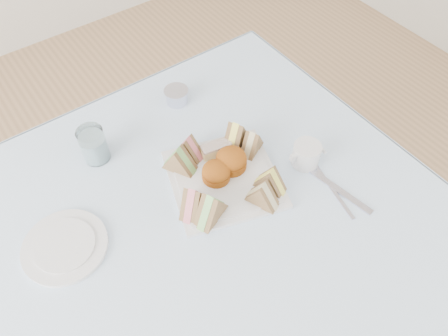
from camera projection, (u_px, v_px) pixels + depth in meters
floor at (218, 325)px, 1.58m from camera, size 4.00×4.00×0.00m
table at (217, 284)px, 1.29m from camera, size 0.90×0.90×0.74m
tablecloth at (215, 218)px, 1.00m from camera, size 1.02×1.02×0.01m
serving_plate at (224, 179)px, 1.05m from camera, size 0.32×0.32×0.01m
sandwich_fl_a at (193, 199)px, 0.97m from camera, size 0.09×0.08×0.07m
sandwich_fl_b at (211, 206)px, 0.95m from camera, size 0.10×0.07×0.08m
sandwich_fr_a at (270, 179)px, 1.00m from camera, size 0.06×0.08×0.07m
sandwich_fr_b at (262, 193)px, 0.98m from camera, size 0.06×0.09×0.07m
sandwich_bl_a at (179, 159)px, 1.04m from camera, size 0.07×0.09×0.07m
sandwich_bl_b at (189, 147)px, 1.06m from camera, size 0.06×0.08×0.07m
sandwich_br_a at (252, 142)px, 1.08m from camera, size 0.08×0.06×0.07m
sandwich_br_b at (236, 134)px, 1.08m from camera, size 0.09×0.08×0.08m
scone_left at (216, 172)px, 1.03m from camera, size 0.09×0.09×0.05m
scone_right at (231, 160)px, 1.05m from camera, size 0.08×0.08×0.05m
pastry_slice at (216, 149)px, 1.08m from camera, size 0.08×0.04×0.04m
side_plate at (65, 246)px, 0.94m from camera, size 0.24×0.24×0.01m
water_glass at (94, 145)px, 1.07m from camera, size 0.08×0.08×0.10m
tea_strainer at (177, 97)px, 1.21m from camera, size 0.07×0.07×0.04m
knife at (334, 187)px, 1.04m from camera, size 0.05×0.21×0.00m
fork at (335, 193)px, 1.03m from camera, size 0.04×0.16×0.00m
creamer_jug at (306, 155)px, 1.07m from camera, size 0.08×0.08×0.06m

